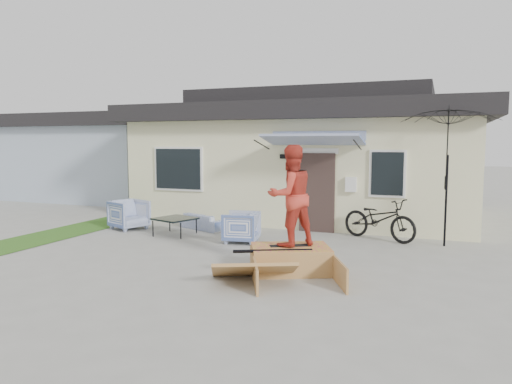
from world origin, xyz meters
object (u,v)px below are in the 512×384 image
(skater, at_px, (291,194))
(armchair_right, at_px, (241,225))
(bicycle, at_px, (379,214))
(patio_umbrella, at_px, (447,170))
(armchair_left, at_px, (129,213))
(skate_ramp, at_px, (291,259))
(skateboard, at_px, (290,245))
(coffee_table, at_px, (175,226))
(loveseat, at_px, (204,219))

(skater, bearing_deg, armchair_right, -95.08)
(bicycle, xyz_separation_m, patio_umbrella, (1.50, -0.18, 1.12))
(armchair_left, height_order, skate_ramp, armchair_left)
(skate_ramp, distance_m, skater, 1.21)
(skateboard, bearing_deg, bicycle, 42.59)
(skate_ramp, xyz_separation_m, skateboard, (-0.02, 0.04, 0.26))
(skate_ramp, bearing_deg, coffee_table, 123.75)
(armchair_left, relative_size, armchair_right, 1.09)
(loveseat, relative_size, patio_umbrella, 0.56)
(skate_ramp, bearing_deg, loveseat, 111.42)
(armchair_left, bearing_deg, skateboard, -92.98)
(armchair_right, distance_m, skateboard, 2.78)
(armchair_right, relative_size, skater, 0.44)
(loveseat, height_order, skateboard, loveseat)
(bicycle, distance_m, patio_umbrella, 1.88)
(coffee_table, xyz_separation_m, patio_umbrella, (6.48, 1.08, 1.53))
(bicycle, height_order, skater, skater)
(armchair_left, height_order, skater, skater)
(armchair_right, bearing_deg, skate_ramp, 32.27)
(armchair_left, distance_m, coffee_table, 1.65)
(skate_ramp, bearing_deg, patio_umbrella, 27.23)
(loveseat, bearing_deg, bicycle, -155.78)
(patio_umbrella, height_order, skater, skater)
(armchair_left, distance_m, skateboard, 6.00)
(loveseat, relative_size, skater, 0.78)
(patio_umbrella, height_order, skate_ramp, patio_umbrella)
(bicycle, bearing_deg, patio_umbrella, -72.77)
(skate_ramp, bearing_deg, armchair_right, 106.90)
(skater, bearing_deg, skateboard, 180.00)
(coffee_table, height_order, skateboard, skateboard)
(skate_ramp, xyz_separation_m, skater, (-0.02, 0.04, 1.21))
(armchair_left, bearing_deg, armchair_right, -75.73)
(patio_umbrella, distance_m, skateboard, 4.48)
(armchair_right, distance_m, bicycle, 3.39)
(coffee_table, distance_m, skater, 4.61)
(coffee_table, height_order, bicycle, bicycle)
(skateboard, bearing_deg, armchair_right, 102.97)
(bicycle, distance_m, skate_ramp, 3.80)
(armchair_left, distance_m, bicycle, 6.67)
(coffee_table, distance_m, skate_ramp, 4.49)
(patio_umbrella, relative_size, skater, 1.38)
(loveseat, relative_size, armchair_left, 1.63)
(bicycle, bearing_deg, coffee_table, 128.52)
(skate_ramp, bearing_deg, bicycle, 47.29)
(loveseat, bearing_deg, armchair_right, 163.95)
(coffee_table, relative_size, skate_ramp, 0.48)
(skate_ramp, bearing_deg, skater, 90.00)
(coffee_table, bearing_deg, skate_ramp, -31.29)
(armchair_left, distance_m, skate_ramp, 6.04)
(loveseat, bearing_deg, coffee_table, 95.73)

